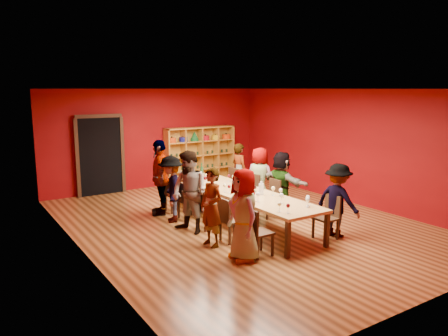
{
  "coord_description": "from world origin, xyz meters",
  "views": [
    {
      "loc": [
        -5.49,
        -7.81,
        3.01
      ],
      "look_at": [
        0.03,
        0.74,
        1.15
      ],
      "focal_mm": 35.0,
      "sensor_mm": 36.0,
      "label": 1
    }
  ],
  "objects": [
    {
      "name": "room_shell",
      "position": [
        0.0,
        0.0,
        1.5
      ],
      "size": [
        7.1,
        9.1,
        3.04
      ],
      "color": "#5C3418",
      "rests_on": "ground"
    },
    {
      "name": "tasting_table",
      "position": [
        0.0,
        0.0,
        0.7
      ],
      "size": [
        1.1,
        4.5,
        0.75
      ],
      "color": "tan",
      "rests_on": "ground"
    },
    {
      "name": "doorway",
      "position": [
        -1.8,
        4.43,
        1.12
      ],
      "size": [
        1.4,
        0.17,
        2.3
      ],
      "color": "black",
      "rests_on": "ground"
    },
    {
      "name": "shelving_unit",
      "position": [
        1.4,
        4.32,
        0.98
      ],
      "size": [
        2.4,
        0.4,
        1.8
      ],
      "color": "#C1872B",
      "rests_on": "ground"
    },
    {
      "name": "chair_person_left_0",
      "position": [
        -0.91,
        -1.78,
        0.5
      ],
      "size": [
        0.42,
        0.42,
        0.89
      ],
      "color": "black",
      "rests_on": "ground"
    },
    {
      "name": "person_left_0",
      "position": [
        -1.19,
        -1.78,
        0.82
      ],
      "size": [
        0.55,
        0.86,
        1.65
      ],
      "primitive_type": "imported",
      "rotation": [
        0.0,
        0.0,
        -1.71
      ],
      "color": "#5D8DC1",
      "rests_on": "ground"
    },
    {
      "name": "chair_person_left_1",
      "position": [
        -0.91,
        -0.89,
        0.5
      ],
      "size": [
        0.42,
        0.42,
        0.89
      ],
      "color": "black",
      "rests_on": "ground"
    },
    {
      "name": "person_left_1",
      "position": [
        -1.31,
        -0.89,
        0.77
      ],
      "size": [
        0.48,
        0.61,
        1.53
      ],
      "primitive_type": "imported",
      "rotation": [
        0.0,
        0.0,
        -1.44
      ],
      "color": "#C58491",
      "rests_on": "ground"
    },
    {
      "name": "chair_person_left_2",
      "position": [
        -0.91,
        0.04,
        0.5
      ],
      "size": [
        0.42,
        0.42,
        0.89
      ],
      "color": "black",
      "rests_on": "ground"
    },
    {
      "name": "person_left_2",
      "position": [
        -1.28,
        0.04,
        0.87
      ],
      "size": [
        0.68,
        0.94,
        1.74
      ],
      "primitive_type": "imported",
      "rotation": [
        0.0,
        0.0,
        -1.3
      ],
      "color": "silver",
      "rests_on": "ground"
    },
    {
      "name": "chair_person_left_3",
      "position": [
        -0.91,
        0.95,
        0.5
      ],
      "size": [
        0.42,
        0.42,
        0.89
      ],
      "color": "black",
      "rests_on": "ground"
    },
    {
      "name": "person_left_3",
      "position": [
        -1.26,
        0.95,
        0.76
      ],
      "size": [
        0.75,
        1.07,
        1.53
      ],
      "primitive_type": "imported",
      "rotation": [
        0.0,
        0.0,
        -1.95
      ],
      "color": "#15193B",
      "rests_on": "ground"
    },
    {
      "name": "chair_person_left_4",
      "position": [
        -0.91,
        1.65,
        0.5
      ],
      "size": [
        0.42,
        0.42,
        0.89
      ],
      "color": "black",
      "rests_on": "ground"
    },
    {
      "name": "person_left_4",
      "position": [
        -1.21,
        1.65,
        0.91
      ],
      "size": [
        0.84,
        1.17,
        1.82
      ],
      "primitive_type": "imported",
      "rotation": [
        0.0,
        0.0,
        -1.95
      ],
      "color": "#16203C",
      "rests_on": "ground"
    },
    {
      "name": "chair_person_right_0",
      "position": [
        0.91,
        -1.81,
        0.5
      ],
      "size": [
        0.42,
        0.42,
        0.89
      ],
      "color": "black",
      "rests_on": "ground"
    },
    {
      "name": "person_right_0",
      "position": [
        1.15,
        -1.81,
        0.76
      ],
      "size": [
        0.56,
        1.03,
        1.52
      ],
      "primitive_type": "imported",
      "rotation": [
        0.0,
        0.0,
        1.73
      ],
      "color": "#5679B2",
      "rests_on": "ground"
    },
    {
      "name": "chair_person_right_2",
      "position": [
        0.91,
        0.03,
        0.5
      ],
      "size": [
        0.42,
        0.42,
        0.89
      ],
      "color": "black",
      "rests_on": "ground"
    },
    {
      "name": "person_right_2",
      "position": [
        1.21,
        0.03,
        0.77
      ],
      "size": [
        0.49,
        1.45,
        1.54
      ],
      "primitive_type": "imported",
      "rotation": [
        0.0,
        0.0,
        1.63
      ],
      "color": "silver",
      "rests_on": "ground"
    },
    {
      "name": "chair_person_right_3",
      "position": [
        0.91,
        0.83,
        0.5
      ],
      "size": [
        0.42,
        0.42,
        0.89
      ],
      "color": "black",
      "rests_on": "ground"
    },
    {
      "name": "person_right_3",
      "position": [
        1.17,
        0.83,
        0.77
      ],
      "size": [
        0.68,
        0.86,
        1.55
      ],
      "primitive_type": "imported",
      "rotation": [
        0.0,
        0.0,
        1.99
      ],
      "color": "#C08190",
      "rests_on": "ground"
    },
    {
      "name": "chair_person_right_4",
      "position": [
        0.91,
        1.82,
        0.5
      ],
      "size": [
        0.42,
        0.42,
        0.89
      ],
      "color": "black",
      "rests_on": "ground"
    },
    {
      "name": "person_right_4",
      "position": [
        1.23,
        1.82,
        0.77
      ],
      "size": [
        0.43,
        0.58,
        1.54
      ],
      "primitive_type": "imported",
      "rotation": [
        0.0,
        0.0,
        1.61
      ],
      "color": "#CF8B91",
      "rests_on": "ground"
    },
    {
      "name": "wine_glass_0",
      "position": [
        -0.31,
        -1.95,
        0.89
      ],
      "size": [
        0.08,
        0.08,
        0.19
      ],
      "color": "silver",
      "rests_on": "tasting_table"
    },
    {
      "name": "wine_glass_1",
      "position": [
        -0.11,
        -0.54,
        0.91
      ],
      "size": [
        0.09,
        0.09,
        0.21
      ],
      "color": "silver",
      "rests_on": "tasting_table"
    },
    {
      "name": "wine_glass_2",
      "position": [
        0.28,
        -1.84,
        0.89
      ],
      "size": [
        0.08,
        0.08,
        0.2
      ],
      "color": "silver",
      "rests_on": "tasting_table"
    },
    {
      "name": "wine_glass_3",
      "position": [
        -0.27,
        -0.99,
        0.9
      ],
      "size": [
        0.08,
        0.08,
        0.21
      ],
      "color": "silver",
      "rests_on": "tasting_table"
    },
    {
      "name": "wine_glass_4",
      "position": [
        -0.38,
        0.93,
        0.91
      ],
      "size": [
        0.09,
        0.09,
        0.22
      ],
      "color": "silver",
      "rests_on": "tasting_table"
    },
    {
      "name": "wine_glass_5",
      "position": [
        0.38,
        0.09,
        0.9
      ],
      "size": [
        0.08,
        0.08,
        0.21
      ],
      "color": "silver",
      "rests_on": "tasting_table"
    },
    {
      "name": "wine_glass_6",
      "position": [
        0.09,
        0.38,
        0.89
      ],
      "size": [
        0.08,
        0.08,
        0.19
      ],
      "color": "silver",
      "rests_on": "tasting_table"
    },
    {
      "name": "wine_glass_7",
      "position": [
        0.28,
        1.64,
        0.9
      ],
      "size": [
        0.08,
        0.08,
        0.21
      ],
      "color": "silver",
      "rests_on": "tasting_table"
    },
    {
      "name": "wine_glass_8",
      "position": [
        -0.29,
        0.82,
        0.89
      ],
      "size": [
        0.08,
        0.08,
        0.19
      ],
      "color": "silver",
      "rests_on": "tasting_table"
    },
    {
      "name": "wine_glass_9",
      "position": [
        0.32,
        -0.74,
        0.9
      ],
      "size": [
        0.08,
        0.08,
        0.21
      ],
      "color": "silver",
      "rests_on": "tasting_table"
    },
    {
      "name": "wine_glass_10",
      "position": [
        -0.38,
        -1.79,
        0.89
      ],
      "size": [
        0.08,
        0.08,
        0.19
      ],
      "color": "silver",
      "rests_on": "tasting_table"
    },
    {
      "name": "wine_glass_11",
      "position": [
        -0.37,
        0.09,
        0.89
      ],
      "size": [
        0.08,
        0.08,
        0.19
      ],
      "color": "silver",
      "rests_on": "tasting_table"
    },
    {
      "name": "wine_glass_12",
      "position": [
        0.35,
        1.87,
        0.89
      ],
      "size": [
        0.08,
        0.08,
        0.19
      ],
      "color": "silver",
      "rests_on": "tasting_table"
    },
    {
      "name": "wine_glass_13",
      "position": [
        0.31,
        0.97,
        0.88
      ],
      "size": [
        0.07,
        0.07,
        0.18
      ],
      "color": "silver",
      "rests_on": "tasting_table"
    },
    {
      "name": "wine_glass_14",
      "position": [
        -0.14,
        1.31,
        0.9
      ],
      "size": [
        0.08,
        0.08,
        0.21
      ],
      "color": "silver",
      "rests_on": "tasting_table"
    },
    {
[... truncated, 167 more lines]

